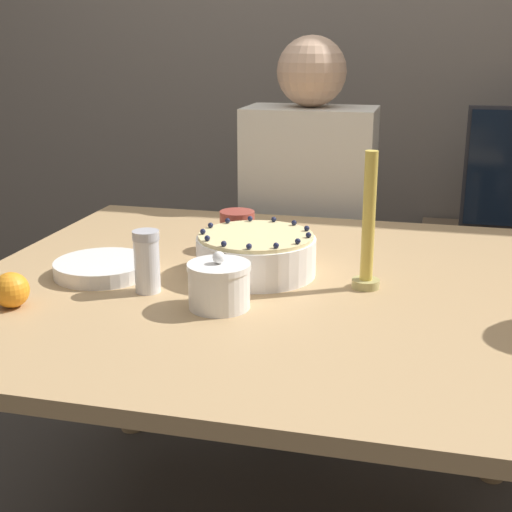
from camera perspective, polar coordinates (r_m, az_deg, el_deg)
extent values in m
cube|color=slate|center=(2.82, 7.58, 18.30)|extent=(8.00, 0.05, 2.60)
cube|color=tan|center=(1.52, 0.54, -2.53)|extent=(1.25, 1.16, 0.03)
cylinder|color=tan|center=(2.29, -10.33, -5.77)|extent=(0.07, 0.07, 0.71)
cylinder|color=tan|center=(2.12, 19.17, -8.43)|extent=(0.07, 0.07, 0.71)
cylinder|color=white|center=(1.55, 0.00, 0.00)|extent=(0.26, 0.26, 0.08)
cylinder|color=beige|center=(1.54, 0.00, 1.61)|extent=(0.25, 0.25, 0.01)
sphere|color=#191E3D|center=(1.51, 4.22, 1.69)|extent=(0.01, 0.01, 0.01)
sphere|color=#191E3D|center=(1.56, 4.08, 2.23)|extent=(0.01, 0.01, 0.01)
sphere|color=#191E3D|center=(1.61, 3.06, 2.67)|extent=(0.01, 0.01, 0.01)
sphere|color=#191E3D|center=(1.64, 1.43, 2.95)|extent=(0.01, 0.01, 0.01)
sphere|color=#191E3D|center=(1.64, -0.47, 3.01)|extent=(0.01, 0.01, 0.01)
sphere|color=#191E3D|center=(1.63, -2.29, 2.84)|extent=(0.01, 0.01, 0.01)
sphere|color=#191E3D|center=(1.59, -3.66, 2.47)|extent=(0.01, 0.01, 0.01)
sphere|color=#191E3D|center=(1.54, -4.27, 1.97)|extent=(0.01, 0.01, 0.01)
sphere|color=#191E3D|center=(1.49, -3.92, 1.43)|extent=(0.01, 0.01, 0.01)
sphere|color=#191E3D|center=(1.44, -2.59, 0.99)|extent=(0.01, 0.01, 0.01)
sphere|color=#191E3D|center=(1.42, -0.57, 0.78)|extent=(0.01, 0.01, 0.01)
sphere|color=#191E3D|center=(1.43, 1.62, 0.85)|extent=(0.01, 0.01, 0.01)
sphere|color=#191E3D|center=(1.46, 3.35, 1.19)|extent=(0.01, 0.01, 0.01)
cylinder|color=white|center=(1.36, -2.96, -2.62)|extent=(0.12, 0.12, 0.08)
cylinder|color=white|center=(1.35, -2.99, -0.85)|extent=(0.12, 0.12, 0.01)
sphere|color=white|center=(1.34, -3.00, -0.12)|extent=(0.02, 0.02, 0.02)
cylinder|color=white|center=(1.45, -8.70, -0.78)|extent=(0.05, 0.05, 0.11)
cylinder|color=silver|center=(1.44, -8.82, 1.65)|extent=(0.05, 0.05, 0.02)
cylinder|color=white|center=(1.59, -12.13, -1.34)|extent=(0.21, 0.21, 0.01)
cylinder|color=white|center=(1.59, -12.15, -1.07)|extent=(0.21, 0.21, 0.01)
cylinder|color=white|center=(1.59, -12.17, -0.79)|extent=(0.21, 0.21, 0.01)
cylinder|color=white|center=(1.58, -12.19, -0.51)|extent=(0.21, 0.21, 0.01)
cylinder|color=tan|center=(1.49, 8.76, -2.18)|extent=(0.06, 0.06, 0.02)
cylinder|color=gold|center=(1.45, 9.02, 3.12)|extent=(0.03, 0.03, 0.27)
cylinder|color=#993D33|center=(1.74, -1.51, 2.09)|extent=(0.08, 0.08, 0.09)
sphere|color=orange|center=(1.44, -18.99, -2.59)|extent=(0.07, 0.07, 0.07)
cube|color=#595960|center=(2.43, 3.98, -7.51)|extent=(0.34, 0.34, 0.45)
cube|color=silver|center=(2.26, 4.25, 4.45)|extent=(0.40, 0.24, 0.58)
sphere|color=#D8AD8C|center=(2.21, 4.48, 14.51)|extent=(0.21, 0.21, 0.21)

